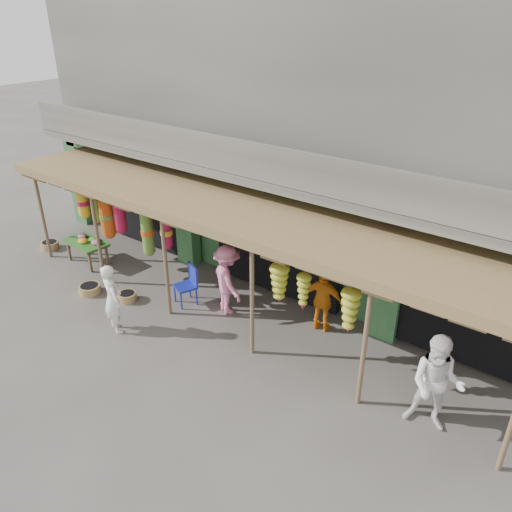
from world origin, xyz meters
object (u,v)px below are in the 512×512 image
Objects in this scene: person_shopper at (227,280)px; person_right at (436,384)px; flower_table at (87,243)px; person_vendor at (323,300)px; blue_chair at (188,283)px; person_front at (112,299)px.

person_right is at bearing -161.39° from person_shopper.
flower_table is 0.78× the size of person_shopper.
person_right is 3.31m from person_vendor.
flower_table is 1.36× the size of blue_chair.
person_shopper reaches higher than blue_chair.
flower_table is at bearing 0.48° from person_vendor.
person_right is at bearing 2.78° from flower_table.
person_right is 1.08× the size of person_shopper.
blue_chair is 0.60× the size of person_front.
blue_chair is 0.53× the size of person_right.
blue_chair is (3.78, 0.18, -0.07)m from flower_table.
blue_chair is 0.58× the size of person_shopper.
person_shopper is (1.03, 0.27, 0.31)m from blue_chair.
person_vendor reaches higher than flower_table.
person_vendor is (3.75, 2.84, -0.05)m from person_front.
person_front is (3.26, -1.67, 0.20)m from flower_table.
blue_chair is at bearing 40.68° from person_shopper.
person_vendor is at bearing 143.80° from person_right.
person_right is (10.01, -0.22, 0.30)m from flower_table.
person_vendor is at bearing 13.48° from flower_table.
person_front is at bearing -23.16° from flower_table.
blue_chair is at bearing 164.89° from person_right.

